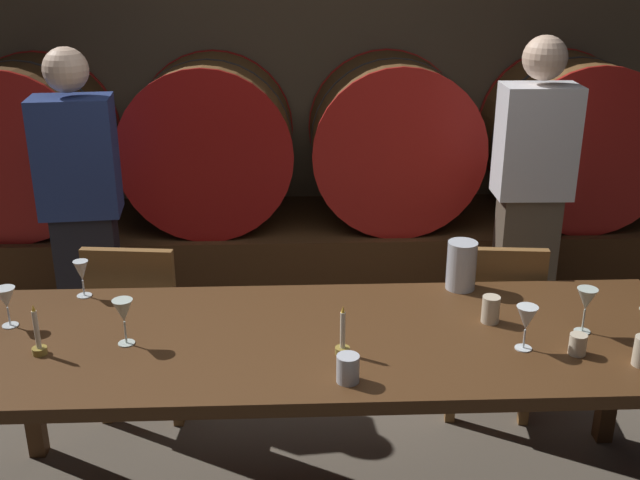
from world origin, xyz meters
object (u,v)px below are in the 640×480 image
object	(u,v)px
wine_barrel_center_right	(392,140)
dining_table	(330,351)
wine_barrel_far_left	(24,144)
wine_glass_center_left	(123,312)
wine_barrel_center_left	(211,142)
cup_center_right	(578,344)
guest_right	(530,196)
wine_glass_center_right	(526,319)
chair_right	(491,319)
wine_glass_right	(586,300)
cup_far_left	(348,369)
candle_left	(38,341)
candle_right	(343,341)
chair_left	(141,320)
cup_center_left	(491,309)
wine_glass_left	(82,272)
pitcher	(461,265)
wine_glass_far_left	(6,299)
wine_barrel_far_right	(572,138)
guest_left	(83,212)

from	to	relation	value
wine_barrel_center_right	dining_table	bearing A→B (deg)	-103.15
wine_barrel_far_left	wine_glass_center_left	xyz separation A→B (m)	(1.00, -2.14, -0.07)
wine_barrel_center_left	cup_center_right	size ratio (longest dim) A/B	13.38
guest_right	wine_glass_center_right	distance (m)	1.46
chair_right	wine_glass_right	size ratio (longest dim) A/B	5.05
wine_barrel_far_left	cup_far_left	world-z (taller)	wine_barrel_far_left
candle_left	candle_right	bearing A→B (deg)	-2.32
chair_left	wine_glass_center_right	bearing A→B (deg)	157.79
cup_center_right	cup_center_left	bearing A→B (deg)	133.99
wine_glass_left	wine_barrel_far_left	bearing A→B (deg)	113.54
cup_center_left	pitcher	bearing A→B (deg)	99.05
wine_glass_right	cup_center_right	world-z (taller)	wine_glass_right
candle_left	cup_far_left	distance (m)	1.08
wine_barrel_center_right	dining_table	distance (m)	2.18
dining_table	candle_right	xyz separation A→B (m)	(0.04, -0.14, 0.11)
wine_barrel_far_left	guest_right	bearing A→B (deg)	-16.50
wine_glass_far_left	wine_glass_right	size ratio (longest dim) A/B	0.89
chair_right	wine_barrel_center_right	bearing A→B (deg)	-73.45
wine_glass_center_left	wine_barrel_far_right	bearing A→B (deg)	42.41
cup_center_right	wine_glass_left	bearing A→B (deg)	163.47
wine_barrel_center_right	cup_center_left	xyz separation A→B (m)	(0.12, -2.03, -0.15)
chair_right	wine_glass_right	distance (m)	0.77
wine_barrel_center_right	pitcher	size ratio (longest dim) A/B	4.94
cup_far_left	candle_left	bearing A→B (deg)	168.19
guest_right	wine_glass_left	xyz separation A→B (m)	(-2.09, -0.89, 0.00)
wine_barrel_far_left	guest_left	distance (m)	1.11
wine_barrel_center_left	wine_barrel_center_right	distance (m)	1.11
dining_table	wine_glass_center_right	world-z (taller)	wine_glass_center_right
wine_barrel_far_right	cup_center_right	xyz separation A→B (m)	(-0.76, -2.28, -0.16)
chair_right	candle_right	size ratio (longest dim) A/B	4.77
wine_glass_center_left	wine_glass_left	bearing A→B (deg)	121.40
wine_barrel_center_right	wine_glass_center_left	xyz separation A→B (m)	(-1.22, -2.14, -0.07)
cup_center_right	wine_barrel_center_right	bearing A→B (deg)	98.94
wine_barrel_far_left	candle_right	distance (m)	2.86
chair_right	wine_glass_far_left	bearing A→B (deg)	20.22
wine_barrel_center_right	cup_far_left	size ratio (longest dim) A/B	10.63
wine_barrel_center_left	wine_barrel_far_right	distance (m)	2.23
candle_right	pitcher	xyz separation A→B (m)	(0.52, 0.52, 0.05)
candle_right	cup_far_left	world-z (taller)	candle_right
guest_left	wine_barrel_center_right	bearing A→B (deg)	-155.32
chair_left	candle_left	xyz separation A→B (m)	(-0.19, -0.78, 0.33)
pitcher	cup_center_right	size ratio (longest dim) A/B	2.71
wine_glass_far_left	chair_left	bearing A→B (deg)	57.43
wine_glass_center_left	cup_far_left	distance (m)	0.83
guest_right	chair_right	bearing A→B (deg)	63.29
guest_right	wine_barrel_center_right	bearing A→B (deg)	-52.65
dining_table	guest_left	size ratio (longest dim) A/B	1.62
wine_barrel_center_right	wine_glass_center_left	size ratio (longest dim) A/B	5.83
wine_glass_far_left	wine_glass_center_left	bearing A→B (deg)	-18.61
dining_table	pitcher	bearing A→B (deg)	34.59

